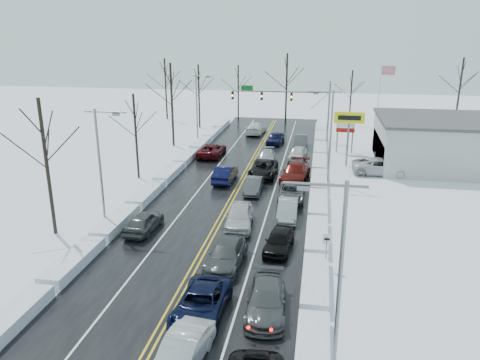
% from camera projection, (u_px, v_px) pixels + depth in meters
% --- Properties ---
extents(ground, '(160.00, 160.00, 0.00)m').
position_uv_depth(ground, '(224.00, 213.00, 38.42)').
color(ground, silver).
rests_on(ground, ground).
extents(road_surface, '(14.00, 84.00, 0.01)m').
position_uv_depth(road_surface, '(229.00, 205.00, 40.29)').
color(road_surface, black).
rests_on(road_surface, ground).
extents(snow_bank_left, '(1.54, 72.00, 0.73)m').
position_uv_depth(snow_bank_left, '(145.00, 199.00, 41.52)').
color(snow_bank_left, silver).
rests_on(snow_bank_left, ground).
extents(snow_bank_right, '(1.54, 72.00, 0.73)m').
position_uv_depth(snow_bank_right, '(318.00, 210.00, 39.07)').
color(snow_bank_right, silver).
rests_on(snow_bank_right, ground).
extents(traffic_signal_mast, '(13.28, 0.39, 8.00)m').
position_uv_depth(traffic_signal_mast, '(291.00, 100.00, 62.45)').
color(traffic_signal_mast, slate).
rests_on(traffic_signal_mast, ground).
extents(tires_plus_sign, '(3.20, 0.34, 6.00)m').
position_uv_depth(tires_plus_sign, '(349.00, 121.00, 50.20)').
color(tires_plus_sign, slate).
rests_on(tires_plus_sign, ground).
extents(used_vehicles_sign, '(2.20, 0.22, 4.65)m').
position_uv_depth(used_vehicles_sign, '(346.00, 126.00, 56.35)').
color(used_vehicles_sign, slate).
rests_on(used_vehicles_sign, ground).
extents(speed_limit_sign, '(0.55, 0.09, 2.35)m').
position_uv_depth(speed_limit_sign, '(327.00, 244.00, 29.09)').
color(speed_limit_sign, slate).
rests_on(speed_limit_sign, ground).
extents(flagpole, '(1.87, 1.20, 10.00)m').
position_uv_depth(flagpole, '(380.00, 96.00, 62.30)').
color(flagpole, silver).
rests_on(flagpole, ground).
extents(dealership_building, '(20.40, 12.40, 5.30)m').
position_uv_depth(dealership_building, '(474.00, 143.00, 50.62)').
color(dealership_building, '#B5B5B0').
rests_on(dealership_building, ground).
extents(streetlight_se, '(3.20, 0.25, 9.00)m').
position_uv_depth(streetlight_se, '(336.00, 269.00, 18.57)').
color(streetlight_se, slate).
rests_on(streetlight_se, ground).
extents(streetlight_ne, '(3.20, 0.25, 9.00)m').
position_uv_depth(streetlight_ne, '(329.00, 129.00, 44.84)').
color(streetlight_ne, slate).
rests_on(streetlight_ne, ground).
extents(streetlight_sw, '(3.20, 0.25, 9.00)m').
position_uv_depth(streetlight_sw, '(102.00, 159.00, 34.38)').
color(streetlight_sw, slate).
rests_on(streetlight_sw, ground).
extents(streetlight_nw, '(3.20, 0.25, 9.00)m').
position_uv_depth(streetlight_nw, '(198.00, 103.00, 60.65)').
color(streetlight_nw, slate).
rests_on(streetlight_nw, ground).
extents(tree_left_b, '(4.00, 4.00, 10.00)m').
position_uv_depth(tree_left_b, '(44.00, 141.00, 32.51)').
color(tree_left_b, '#2D231C').
rests_on(tree_left_b, ground).
extents(tree_left_c, '(3.40, 3.40, 8.50)m').
position_uv_depth(tree_left_c, '(135.00, 120.00, 45.80)').
color(tree_left_c, '#2D231C').
rests_on(tree_left_c, ground).
extents(tree_left_d, '(4.20, 4.20, 10.50)m').
position_uv_depth(tree_left_d, '(171.00, 89.00, 58.62)').
color(tree_left_d, '#2D231C').
rests_on(tree_left_d, ground).
extents(tree_left_e, '(3.80, 3.80, 9.50)m').
position_uv_depth(tree_left_e, '(199.00, 84.00, 70.03)').
color(tree_left_e, '#2D231C').
rests_on(tree_left_e, ground).
extents(tree_far_a, '(4.00, 4.00, 10.00)m').
position_uv_depth(tree_far_a, '(165.00, 77.00, 76.71)').
color(tree_far_a, '#2D231C').
rests_on(tree_far_a, ground).
extents(tree_far_b, '(3.60, 3.60, 9.00)m').
position_uv_depth(tree_far_b, '(238.00, 82.00, 75.93)').
color(tree_far_b, '#2D231C').
rests_on(tree_far_b, ground).
extents(tree_far_c, '(4.40, 4.40, 11.00)m').
position_uv_depth(tree_far_c, '(287.00, 75.00, 72.33)').
color(tree_far_c, '#2D231C').
rests_on(tree_far_c, ground).
extents(tree_far_d, '(3.40, 3.40, 8.50)m').
position_uv_depth(tree_far_d, '(352.00, 87.00, 72.66)').
color(tree_far_d, '#2D231C').
rests_on(tree_far_d, ground).
extents(tree_far_e, '(4.20, 4.20, 10.50)m').
position_uv_depth(tree_far_e, '(461.00, 79.00, 70.12)').
color(tree_far_e, '#2D231C').
rests_on(tree_far_e, ground).
extents(queued_car_2, '(2.59, 5.39, 1.48)m').
position_uv_depth(queued_car_2, '(201.00, 316.00, 24.63)').
color(queued_car_2, black).
rests_on(queued_car_2, ground).
extents(queued_car_3, '(2.30, 5.24, 1.50)m').
position_uv_depth(queued_car_3, '(226.00, 265.00, 29.96)').
color(queued_car_3, '#3D4042').
rests_on(queued_car_3, ground).
extents(queued_car_4, '(2.44, 5.15, 1.70)m').
position_uv_depth(queued_car_4, '(239.00, 227.00, 35.76)').
color(queued_car_4, silver).
rests_on(queued_car_4, ground).
extents(queued_car_5, '(1.46, 4.14, 1.36)m').
position_uv_depth(queued_car_5, '(254.00, 192.00, 43.32)').
color(queued_car_5, '#414346').
rests_on(queued_car_5, ground).
extents(queued_car_6, '(2.73, 5.73, 1.58)m').
position_uv_depth(queued_car_6, '(263.00, 176.00, 48.15)').
color(queued_car_6, black).
rests_on(queued_car_6, ground).
extents(queued_car_7, '(2.29, 4.82, 1.36)m').
position_uv_depth(queued_car_7, '(267.00, 162.00, 53.10)').
color(queued_car_7, '#9EA1A6').
rests_on(queued_car_7, ground).
extents(queued_car_8, '(2.41, 4.70, 1.53)m').
position_uv_depth(queued_car_8, '(275.00, 144.00, 61.66)').
color(queued_car_8, black).
rests_on(queued_car_8, ground).
extents(queued_car_11, '(2.39, 5.23, 1.48)m').
position_uv_depth(queued_car_11, '(266.00, 312.00, 24.95)').
color(queued_car_11, '#44474A').
rests_on(queued_car_11, ground).
extents(queued_car_12, '(2.08, 4.38, 1.45)m').
position_uv_depth(queued_car_12, '(279.00, 250.00, 31.93)').
color(queued_car_12, black).
rests_on(queued_car_12, ground).
extents(queued_car_13, '(1.64, 4.44, 1.45)m').
position_uv_depth(queued_car_13, '(287.00, 218.00, 37.45)').
color(queued_car_13, gray).
rests_on(queued_car_13, ground).
extents(queued_car_14, '(2.34, 4.95, 1.37)m').
position_uv_depth(queued_car_14, '(291.00, 199.00, 41.55)').
color(queued_car_14, '#444749').
rests_on(queued_car_14, ground).
extents(queued_car_15, '(3.11, 6.15, 1.71)m').
position_uv_depth(queued_car_15, '(295.00, 180.00, 46.79)').
color(queued_car_15, '#4F0D0A').
rests_on(queued_car_15, ground).
extents(queued_car_16, '(2.33, 4.65, 1.52)m').
position_uv_depth(queued_car_16, '(297.00, 160.00, 54.15)').
color(queued_car_16, silver).
rests_on(queued_car_16, ground).
extents(queued_car_17, '(1.99, 4.79, 1.54)m').
position_uv_depth(queued_car_17, '(300.00, 147.00, 60.05)').
color(queued_car_17, '#3E4143').
rests_on(queued_car_17, ground).
extents(oncoming_car_0, '(1.83, 4.92, 1.61)m').
position_uv_depth(oncoming_car_0, '(225.00, 181.00, 46.50)').
color(oncoming_car_0, black).
rests_on(oncoming_car_0, ground).
extents(oncoming_car_1, '(2.80, 5.71, 1.56)m').
position_uv_depth(oncoming_car_1, '(212.00, 156.00, 55.70)').
color(oncoming_car_1, '#43080E').
rests_on(oncoming_car_1, ground).
extents(oncoming_car_2, '(2.74, 5.89, 1.66)m').
position_uv_depth(oncoming_car_2, '(256.00, 134.00, 67.84)').
color(oncoming_car_2, silver).
rests_on(oncoming_car_2, ground).
extents(oncoming_car_3, '(2.01, 4.55, 1.52)m').
position_uv_depth(oncoming_car_3, '(144.00, 231.00, 35.03)').
color(oncoming_car_3, '#3F4244').
rests_on(oncoming_car_3, ground).
extents(parked_car_0, '(6.10, 2.84, 1.69)m').
position_uv_depth(parked_car_0, '(381.00, 174.00, 48.74)').
color(parked_car_0, silver).
rests_on(parked_car_0, ground).
extents(parked_car_1, '(2.73, 5.53, 1.55)m').
position_uv_depth(parked_car_1, '(406.00, 168.00, 51.02)').
color(parked_car_1, '#424548').
rests_on(parked_car_1, ground).
extents(parked_car_2, '(2.07, 4.25, 1.40)m').
position_uv_depth(parked_car_2, '(381.00, 155.00, 56.14)').
color(parked_car_2, black).
rests_on(parked_car_2, ground).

